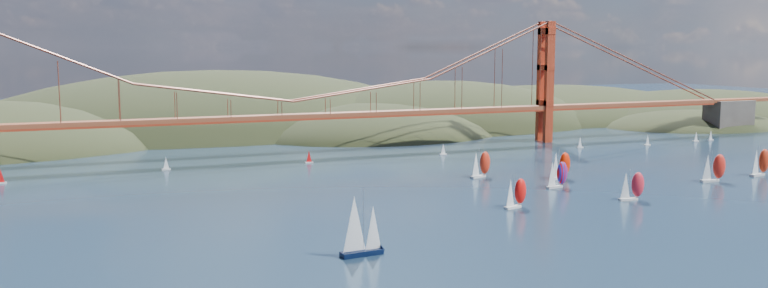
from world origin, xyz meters
TOP-DOWN VIEW (x-y plane):
  - ground at (0.00, 0.00)m, footprint 1200.00×1200.00m
  - headlands at (44.95, 278.29)m, footprint 725.00×225.00m
  - bridge at (-1.75, 180.00)m, footprint 552.00×12.00m
  - sloop_navy at (-26.53, 33.31)m, footprint 9.34×5.52m
  - racer_0 at (29.00, 61.16)m, footprint 7.99×4.78m
  - racer_1 at (65.15, 57.27)m, footprint 7.98×3.41m
  - racer_2 at (109.77, 70.61)m, footprint 8.98×3.98m
  - racer_3 at (67.19, 94.02)m, footprint 8.81×4.85m
  - racer_4 at (133.46, 73.19)m, footprint 9.10×4.47m
  - racer_5 at (44.38, 106.89)m, footprint 8.64×5.19m
  - racer_rwb at (57.00, 81.44)m, footprint 8.08×3.80m
  - distant_boat_2 at (-103.11, 155.22)m, footprint 3.00×2.00m
  - distant_boat_3 at (-51.22, 162.76)m, footprint 3.00×2.00m
  - distant_boat_4 at (121.03, 154.39)m, footprint 3.00×2.00m
  - distant_boat_5 at (154.10, 149.95)m, footprint 3.00×2.00m
  - distant_boat_6 at (184.33, 152.03)m, footprint 3.00×2.00m
  - distant_boat_7 at (194.42, 153.11)m, footprint 3.00×2.00m
  - distant_boat_8 at (56.78, 158.36)m, footprint 3.00×2.00m
  - distant_boat_9 at (0.38, 158.80)m, footprint 3.00×2.00m

SIDE VIEW (x-z plane):
  - headlands at x=44.95m, z-range -60.46..35.54m
  - ground at x=0.00m, z-range 0.00..0.00m
  - distant_boat_2 at x=-103.11m, z-range 0.06..4.76m
  - distant_boat_3 at x=-51.22m, z-range 0.06..4.76m
  - distant_boat_4 at x=121.03m, z-range 0.06..4.76m
  - distant_boat_5 at x=154.10m, z-range 0.06..4.76m
  - distant_boat_6 at x=184.33m, z-range 0.06..4.76m
  - distant_boat_7 at x=194.42m, z-range 0.06..4.76m
  - distant_boat_8 at x=56.78m, z-range 0.06..4.76m
  - distant_boat_9 at x=0.38m, z-range 0.06..4.76m
  - racer_0 at x=29.00m, z-range -0.25..8.71m
  - racer_1 at x=65.15m, z-range -0.25..8.82m
  - racer_rwb at x=57.00m, z-range -0.25..8.86m
  - racer_5 at x=44.38m, z-range -0.27..9.41m
  - racer_3 at x=67.19m, z-range -0.27..9.60m
  - racer_2 at x=109.77m, z-range -0.28..9.90m
  - racer_4 at x=133.46m, z-range -0.28..9.97m
  - sloop_navy at x=-26.53m, z-range -0.83..13.42m
  - bridge at x=-1.75m, z-range 4.73..59.73m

